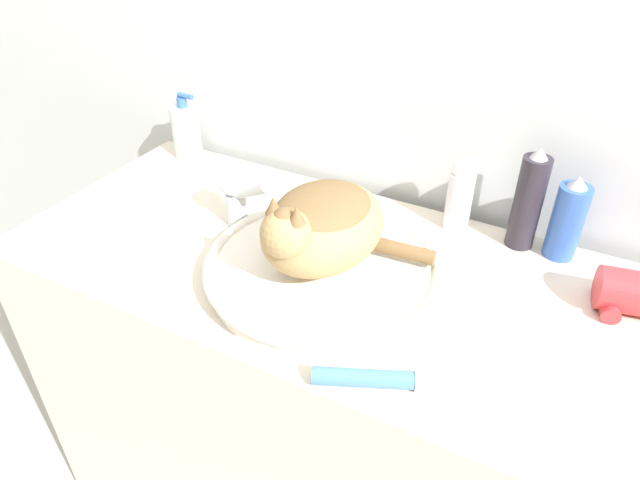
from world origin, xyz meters
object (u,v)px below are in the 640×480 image
spray_bottle_trigger (567,220)px  cream_tube (371,378)px  lotion_bottle_white (460,194)px  hairspray_can_black (528,201)px  soap_pump_bottle (186,131)px  cat (322,224)px  faucet (237,191)px

spray_bottle_trigger → cream_tube: 0.52m
lotion_bottle_white → cream_tube: (0.02, -0.48, -0.07)m
hairspray_can_black → spray_bottle_trigger: (0.08, 0.00, -0.02)m
soap_pump_bottle → lotion_bottle_white: 0.71m
lotion_bottle_white → cream_tube: size_ratio=0.96×
hairspray_can_black → cat: bearing=-135.0°
soap_pump_bottle → hairspray_can_black: 0.84m
cat → faucet: bearing=-100.9°
cat → lotion_bottle_white: size_ratio=1.86×
cat → lotion_bottle_white: cat is taller
cat → spray_bottle_trigger: (0.37, 0.29, -0.05)m
soap_pump_bottle → lotion_bottle_white: bearing=0.0°
lotion_bottle_white → spray_bottle_trigger: size_ratio=0.93×
faucet → soap_pump_bottle: (-0.30, 0.21, -0.01)m
faucet → cat: bearing=-1.4°
spray_bottle_trigger → cream_tube: size_ratio=1.04×
cat → spray_bottle_trigger: cat is taller
cat → cream_tube: bearing=53.4°
lotion_bottle_white → spray_bottle_trigger: spray_bottle_trigger is taller
cat → faucet: (-0.24, 0.09, -0.04)m
soap_pump_bottle → cream_tube: (0.72, -0.48, -0.05)m
lotion_bottle_white → soap_pump_bottle: bearing=-180.0°
cat → soap_pump_bottle: size_ratio=1.76×
cream_tube → faucet: bearing=147.5°
soap_pump_bottle → lotion_bottle_white: soap_pump_bottle is taller
faucet → cream_tube: (0.42, -0.27, -0.07)m
cream_tube → hairspray_can_black: bearing=76.5°
faucet → lotion_bottle_white: bearing=45.5°
lotion_bottle_white → spray_bottle_trigger: (0.21, 0.00, 0.00)m
cat → soap_pump_bottle: (-0.54, 0.29, -0.06)m
cat → soap_pump_bottle: cat is taller
cream_tube → soap_pump_bottle: bearing=146.7°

